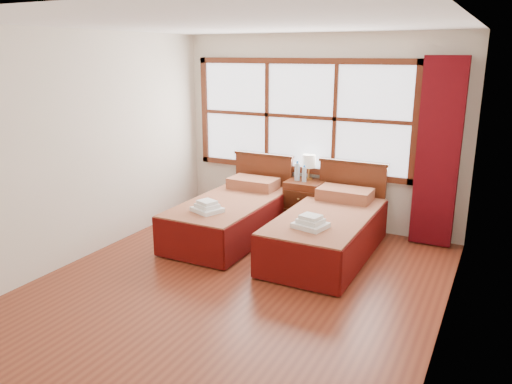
% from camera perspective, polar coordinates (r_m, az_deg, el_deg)
% --- Properties ---
extents(floor, '(4.50, 4.50, 0.00)m').
position_cam_1_polar(floor, '(5.33, -1.95, -10.48)').
color(floor, brown).
rests_on(floor, ground).
extents(ceiling, '(4.50, 4.50, 0.00)m').
position_cam_1_polar(ceiling, '(4.79, -2.25, 18.67)').
color(ceiling, white).
rests_on(ceiling, wall_back).
extents(wall_back, '(4.00, 0.00, 4.00)m').
position_cam_1_polar(wall_back, '(6.92, 7.08, 6.83)').
color(wall_back, silver).
rests_on(wall_back, floor).
extents(wall_left, '(0.00, 4.50, 4.50)m').
position_cam_1_polar(wall_left, '(6.11, -18.76, 4.96)').
color(wall_left, silver).
rests_on(wall_left, floor).
extents(wall_right, '(0.00, 4.50, 4.50)m').
position_cam_1_polar(wall_right, '(4.32, 21.77, 0.49)').
color(wall_right, silver).
rests_on(wall_right, floor).
extents(window, '(3.16, 0.06, 1.56)m').
position_cam_1_polar(window, '(6.95, 5.07, 8.58)').
color(window, white).
rests_on(window, wall_back).
extents(curtain, '(0.50, 0.16, 2.30)m').
position_cam_1_polar(curtain, '(6.44, 20.11, 4.16)').
color(curtain, '#59080E').
rests_on(curtain, wall_back).
extents(bed_left, '(0.98, 2.00, 0.95)m').
position_cam_1_polar(bed_left, '(6.54, -2.81, -2.69)').
color(bed_left, '#401C0D').
rests_on(bed_left, floor).
extents(bed_right, '(1.00, 2.02, 0.97)m').
position_cam_1_polar(bed_right, '(6.02, 8.21, -4.42)').
color(bed_right, '#401C0D').
rests_on(bed_right, floor).
extents(nightstand, '(0.49, 0.49, 0.66)m').
position_cam_1_polar(nightstand, '(6.92, 5.60, -1.37)').
color(nightstand, '#572513').
rests_on(nightstand, floor).
extents(towels_left, '(0.41, 0.39, 0.14)m').
position_cam_1_polar(towels_left, '(5.99, -5.60, -1.74)').
color(towels_left, white).
rests_on(towels_left, bed_left).
extents(towels_right, '(0.39, 0.36, 0.14)m').
position_cam_1_polar(towels_right, '(5.43, 6.25, -3.50)').
color(towels_right, white).
rests_on(towels_right, bed_right).
extents(lamp, '(0.18, 0.18, 0.35)m').
position_cam_1_polar(lamp, '(6.88, 6.09, 3.46)').
color(lamp, '#C88D40').
rests_on(lamp, nightstand).
extents(bottle_near, '(0.07, 0.07, 0.27)m').
position_cam_1_polar(bottle_near, '(6.82, 4.74, 2.34)').
color(bottle_near, '#A7C4D7').
rests_on(bottle_near, nightstand).
extents(bottle_far, '(0.06, 0.06, 0.23)m').
position_cam_1_polar(bottle_far, '(6.76, 5.53, 2.03)').
color(bottle_far, '#A7C4D7').
rests_on(bottle_far, nightstand).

